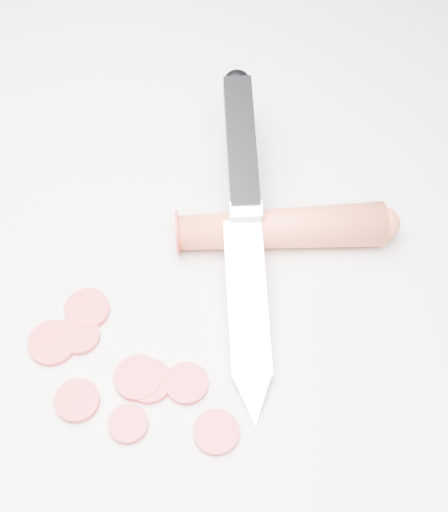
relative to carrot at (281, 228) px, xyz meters
The scene contains 12 objects.
ground 0.12m from the carrot, 109.68° to the right, with size 2.40×2.40×0.00m, color silver.
carrot is the anchor object (origin of this frame).
carrot_slice_0 0.18m from the carrot, 111.69° to the right, with size 0.03×0.03×0.01m, color red.
carrot_slice_1 0.17m from the carrot, 92.84° to the right, with size 0.04×0.04×0.01m, color red.
carrot_slice_2 0.17m from the carrot, 117.86° to the right, with size 0.04×0.04×0.01m, color red.
carrot_slice_3 0.15m from the carrot, 81.23° to the right, with size 0.03×0.03×0.01m, color red.
carrot_slice_4 0.18m from the carrot, 68.69° to the right, with size 0.03×0.03×0.01m, color red.
carrot_slice_5 0.20m from the carrot, 113.01° to the right, with size 0.04×0.04×0.01m, color red.
carrot_slice_6 0.20m from the carrot, 87.08° to the right, with size 0.03×0.03×0.01m, color red.
carrot_slice_7 0.17m from the carrot, 90.09° to the right, with size 0.03×0.03×0.01m, color red.
carrot_slice_8 0.21m from the carrot, 98.50° to the right, with size 0.03×0.03×0.01m, color red.
kitchen_knife 0.04m from the carrot, 113.18° to the right, with size 0.22×0.24×0.08m, color silver, non-canonical shape.
Camera 1 is at (0.21, -0.18, 0.50)m, focal length 50.00 mm.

